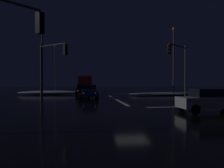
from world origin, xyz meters
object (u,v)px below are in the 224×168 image
sedan_white (87,88)px  streetlamp_right_near (174,57)px  traffic_signal_nw (51,61)px  streetlamp_left_near (42,57)px  traffic_signal_ne (179,61)px  sedan_black (83,90)px  box_truck (85,82)px  streetlamp_left_far (55,65)px  traffic_signal_sw (6,37)px  sedan_silver_crossing (210,100)px  sedan_blue (89,91)px

sedan_white → streetlamp_right_near: streetlamp_right_near is taller
traffic_signal_nw → streetlamp_left_near: streetlamp_left_near is taller
traffic_signal_ne → traffic_signal_nw: (-13.55, 0.21, -0.12)m
sedan_black → streetlamp_left_near: bearing=-152.6°
box_truck → streetlamp_left_far: 6.62m
traffic_signal_nw → streetlamp_left_near: (-1.88, 6.38, 0.93)m
sedan_black → traffic_signal_sw: traffic_signal_sw is taller
traffic_signal_nw → streetlamp_left_far: size_ratio=0.67×
sedan_black → traffic_signal_sw: 23.52m
traffic_signal_sw → sedan_black: bearing=81.4°
sedan_white → sedan_silver_crossing: bearing=-72.9°
box_truck → traffic_signal_nw: bearing=-99.7°
traffic_signal_ne → sedan_white: bearing=123.5°
sedan_blue → sedan_white: (-0.00, 11.00, 0.00)m
box_truck → traffic_signal_ne: traffic_signal_ne is taller
sedan_white → box_truck: size_ratio=0.52×
sedan_silver_crossing → traffic_signal_nw: traffic_signal_nw is taller
sedan_blue → streetlamp_right_near: streetlamp_right_near is taller
sedan_white → streetlamp_right_near: bearing=-34.1°
sedan_black → streetlamp_left_near: (-5.16, -2.67, 4.25)m
sedan_white → streetlamp_left_far: size_ratio=0.48×
traffic_signal_sw → traffic_signal_nw: bearing=89.1°
traffic_signal_ne → streetlamp_left_near: size_ratio=0.70×
box_truck → traffic_signal_ne: (9.80, -22.09, 2.54)m
traffic_signal_nw → sedan_black: bearing=70.1°
sedan_blue → traffic_signal_nw: size_ratio=0.72×
traffic_signal_sw → streetlamp_left_near: 20.46m
sedan_blue → traffic_signal_sw: traffic_signal_sw is taller
box_truck → traffic_signal_sw: size_ratio=1.42×
sedan_blue → streetlamp_left_far: (-5.84, 19.09, 4.35)m
sedan_black → traffic_signal_nw: (-3.27, -9.06, 3.33)m
sedan_white → box_truck: bearing=91.5°
box_truck → sedan_silver_crossing: size_ratio=1.91×
streetlamp_left_near → streetlamp_right_near: bearing=0.0°
streetlamp_left_near → streetlamp_left_far: streetlamp_left_far is taller
traffic_signal_nw → streetlamp_right_near: streetlamp_right_near is taller
traffic_signal_nw → streetlamp_right_near: (15.64, 6.38, 1.25)m
streetlamp_right_near → streetlamp_left_near: bearing=180.0°
sedan_black → box_truck: box_truck is taller
sedan_blue → traffic_signal_ne: size_ratio=0.71×
streetlamp_right_near → streetlamp_left_near: 17.53m
traffic_signal_ne → streetlamp_right_near: 7.01m
sedan_blue → traffic_signal_sw: 18.05m
sedan_silver_crossing → streetlamp_left_far: (-13.33, 32.53, 4.35)m
sedan_silver_crossing → streetlamp_right_near: (4.20, 16.53, 4.57)m
streetlamp_right_near → sedan_black: bearing=167.8°
traffic_signal_nw → streetlamp_left_far: bearing=94.8°
sedan_black → box_truck: size_ratio=0.52×
sedan_black → sedan_white: same height
sedan_silver_crossing → traffic_signal_ne: 10.73m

